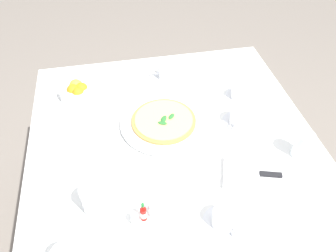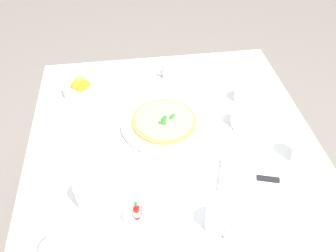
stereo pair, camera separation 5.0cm
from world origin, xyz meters
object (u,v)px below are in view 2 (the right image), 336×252
coffee_cup_far_left (217,222)px  coffee_cup_far_right (171,73)px  dinner_knife (253,177)px  water_glass_right_edge (89,197)px  pepper_shaker (146,209)px  pizza_plate (164,123)px  coffee_cup_back_corner (240,120)px  coffee_cup_near_left (243,96)px  water_glass_near_right (302,152)px  citrus_bowl (81,88)px  hot_sauce_bottle (137,211)px  napkin_folded (253,180)px  pizza (164,120)px  salt_shaker (128,217)px

coffee_cup_far_left → coffee_cup_far_right: (0.03, -0.77, -0.00)m
coffee_cup_far_right → dinner_knife: 0.65m
water_glass_right_edge → pepper_shaker: size_ratio=1.99×
pizza_plate → coffee_cup_back_corner: size_ratio=2.65×
coffee_cup_far_right → coffee_cup_near_left: size_ratio=1.01×
water_glass_near_right → citrus_bowl: size_ratio=0.69×
dinner_knife → coffee_cup_far_left: bearing=59.9°
coffee_cup_near_left → coffee_cup_far_left: bearing=65.9°
pizza_plate → water_glass_near_right: size_ratio=3.35×
coffee_cup_far_left → pepper_shaker: (0.21, -0.08, -0.00)m
coffee_cup_far_left → dinner_knife: bearing=-137.0°
pizza_plate → hot_sauce_bottle: bearing=71.1°
napkin_folded → pepper_shaker: bearing=30.3°
pizza → water_glass_near_right: (-0.46, 0.25, 0.02)m
coffee_cup_near_left → napkin_folded: 0.43m
pepper_shaker → pizza_plate: bearing=-105.6°
pizza_plate → salt_shaker: bearing=68.1°
water_glass_near_right → salt_shaker: water_glass_near_right is taller
coffee_cup_near_left → coffee_cup_back_corner: (0.06, 0.15, 0.01)m
hot_sauce_bottle → pepper_shaker: bearing=-160.3°
pizza_plate → citrus_bowl: citrus_bowl is taller
pizza → water_glass_near_right: water_glass_near_right is taller
coffee_cup_near_left → pepper_shaker: 0.67m
coffee_cup_far_right → dinner_knife: size_ratio=0.68×
water_glass_near_right → pepper_shaker: (0.57, 0.14, -0.02)m
pizza_plate → coffee_cup_far_left: coffee_cup_far_left is taller
pizza_plate → coffee_cup_near_left: size_ratio=2.65×
coffee_cup_far_left → hot_sauce_bottle: 0.25m
salt_shaker → water_glass_near_right: bearing=-165.5°
water_glass_near_right → salt_shaker: size_ratio=1.83×
water_glass_near_right → water_glass_right_edge: bearing=6.9°
napkin_folded → salt_shaker: bearing=31.5°
water_glass_near_right → pizza_plate: bearing=-28.2°
pizza_plate → coffee_cup_far_right: coffee_cup_far_right is taller
water_glass_right_edge → dinner_knife: size_ratio=0.58×
coffee_cup_near_left → salt_shaker: coffee_cup_near_left is taller
coffee_cup_far_right → pepper_shaker: coffee_cup_far_right is taller
pizza_plate → coffee_cup_near_left: coffee_cup_near_left is taller
pizza → coffee_cup_far_left: bearing=102.3°
dinner_knife → salt_shaker: 0.43m
pizza → coffee_cup_far_left: size_ratio=1.97×
hot_sauce_bottle → salt_shaker: size_ratio=1.48×
coffee_cup_far_right → citrus_bowl: size_ratio=0.88×
dinner_knife → citrus_bowl: size_ratio=1.28×
coffee_cup_near_left → water_glass_right_edge: bearing=34.6°
coffee_cup_back_corner → citrus_bowl: bearing=-25.0°
pizza → napkin_folded: size_ratio=1.02×
coffee_cup_near_left → coffee_cup_back_corner: 0.16m
napkin_folded → coffee_cup_back_corner: bearing=-77.8°
water_glass_right_edge → hot_sauce_bottle: (-0.14, 0.06, -0.02)m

